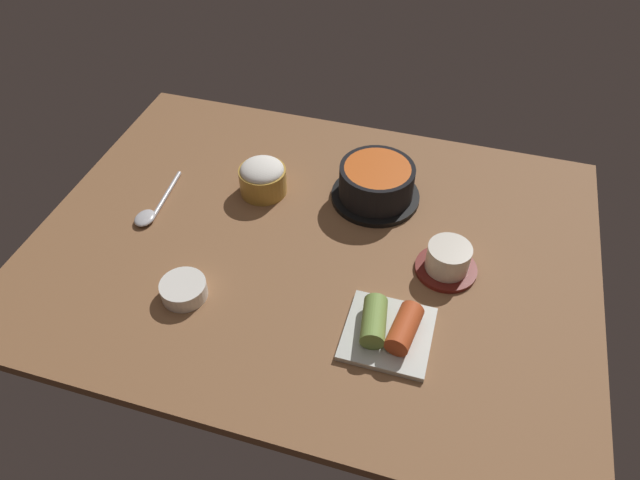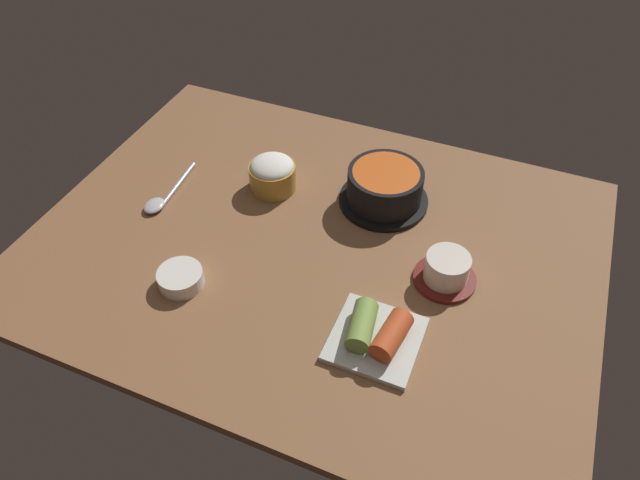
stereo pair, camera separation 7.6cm
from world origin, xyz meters
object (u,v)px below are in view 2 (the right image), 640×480
Objects in this scene: stone_pot at (385,187)px; rice_bowl at (272,174)px; side_bowl_near at (180,278)px; tea_cup_with_saucer at (446,270)px; spoon at (161,199)px; kimchi_plate at (376,334)px.

stone_pot is 1.86× the size of rice_bowl.
tea_cup_with_saucer is at bearing 23.72° from side_bowl_near.
rice_bowl is 28.83cm from side_bowl_near.
spoon is at bearing -178.47° from tea_cup_with_saucer.
stone_pot is 22.00cm from rice_bowl.
side_bowl_near is (-33.92, -1.59, -0.30)cm from kimchi_plate.
stone_pot is at bearing 136.68° from tea_cup_with_saucer.
side_bowl_near is (-3.30, -28.57, -1.99)cm from rice_bowl.
stone_pot is at bearing 22.45° from spoon.
rice_bowl reaches higher than side_bowl_near.
kimchi_plate is 50.95cm from spoon.
side_bowl_near is (-40.70, -17.88, -1.03)cm from tea_cup_with_saucer.
stone_pot reaches higher than side_bowl_near.
spoon is (-55.52, -1.49, -1.96)cm from tea_cup_with_saucer.
side_bowl_near reaches higher than spoon.
kimchi_plate reaches higher than side_bowl_near.
spoon is (-18.11, -12.18, -2.92)cm from rice_bowl.
tea_cup_with_saucer is 0.64× the size of spoon.
tea_cup_with_saucer is 0.79× the size of kimchi_plate.
kimchi_plate is (9.04, -31.21, -1.90)cm from stone_pot.
tea_cup_with_saucer reaches higher than spoon.
stone_pot reaches higher than tea_cup_with_saucer.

